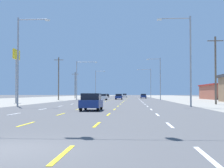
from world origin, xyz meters
TOP-DOWN VIEW (x-y plane):
  - ground_plane at (0.00, 66.00)m, footprint 572.00×572.00m
  - lot_apron_left at (-24.75, 66.00)m, footprint 28.00×440.00m
  - lane_markings at (0.00, 104.50)m, footprint 10.64×227.60m
  - signal_span_wire at (-0.01, 6.35)m, footprint 25.07×0.52m
  - hatchback_center_turn_nearest at (-0.19, 19.72)m, footprint 1.72×3.90m
  - sedan_inner_left_near at (-3.57, 66.88)m, footprint 1.80×4.50m
  - sedan_center_turn_mid at (-0.09, 73.85)m, footprint 1.80×4.50m
  - sedan_far_right_midfar at (6.93, 92.90)m, footprint 1.80×4.50m
  - sedan_far_left_far at (-7.05, 120.94)m, footprint 1.80×4.50m
  - hatchback_center_turn_farther at (0.11, 127.28)m, footprint 1.72×3.90m
  - pole_sign_left_row_1 at (-15.83, 42.83)m, footprint 0.24×2.70m
  - streetlight_left_row_0 at (-9.79, 28.35)m, footprint 3.92×0.26m
  - streetlight_right_row_0 at (9.79, 28.35)m, footprint 3.91×0.26m
  - streetlight_left_row_1 at (-9.56, 67.92)m, footprint 5.15×0.26m
  - streetlight_right_row_1 at (9.86, 67.92)m, footprint 3.37×0.26m
  - streetlight_left_row_2 at (-9.82, 107.50)m, footprint 3.60×0.26m
  - streetlight_right_row_2 at (9.61, 107.50)m, footprint 5.13×0.26m
  - utility_pole_right_row_0 at (15.20, 37.01)m, footprint 2.20×0.26m
  - utility_pole_left_row_1 at (-13.79, 64.39)m, footprint 2.20×0.26m
  - utility_pole_left_row_2 at (-15.14, 93.00)m, footprint 2.20×0.26m

SIDE VIEW (x-z plane):
  - ground_plane at x=0.00m, z-range 0.00..0.00m
  - lot_apron_left at x=-24.75m, z-range 0.00..0.01m
  - lane_markings at x=0.00m, z-range 0.00..0.01m
  - sedan_inner_left_near at x=-3.57m, z-range 0.03..1.49m
  - sedan_center_turn_mid at x=-0.09m, z-range 0.03..1.49m
  - sedan_far_right_midfar at x=6.93m, z-range 0.03..1.49m
  - sedan_far_left_far at x=-7.05m, z-range 0.03..1.49m
  - hatchback_center_turn_nearest at x=-0.19m, z-range 0.01..1.55m
  - hatchback_center_turn_farther at x=0.11m, z-range 0.01..1.55m
  - utility_pole_left_row_2 at x=-15.14m, z-range 0.19..8.66m
  - utility_pole_right_row_0 at x=15.20m, z-range 0.20..9.80m
  - utility_pole_left_row_1 at x=-13.79m, z-range 0.20..10.23m
  - streetlight_left_row_1 at x=-9.56m, z-range 0.88..10.39m
  - streetlight_right_row_1 at x=9.86m, z-range 0.68..10.82m
  - streetlight_left_row_2 at x=-9.82m, z-range 0.71..10.80m
  - signal_span_wire at x=-0.01m, z-range 0.98..10.80m
  - streetlight_right_row_0 at x=9.79m, z-range 0.76..11.24m
  - streetlight_left_row_0 at x=-9.79m, z-range 0.76..11.37m
  - streetlight_right_row_2 at x=9.61m, z-range 0.90..11.55m
  - pole_sign_left_row_1 at x=-15.83m, z-range 2.51..11.37m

